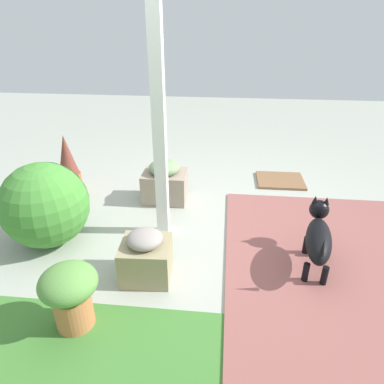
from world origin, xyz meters
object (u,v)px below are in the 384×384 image
stone_planter_mid (146,256)px  terracotta_pot_broad (70,292)px  round_shrub (45,205)px  porch_pillar (159,121)px  stone_planter_nearest (165,182)px  dog (318,236)px  terracotta_pot_spiky (68,165)px  doormat (280,180)px

stone_planter_mid → terracotta_pot_broad: size_ratio=0.89×
round_shrub → terracotta_pot_broad: size_ratio=1.62×
porch_pillar → stone_planter_nearest: bearing=-81.6°
stone_planter_mid → dog: dog is taller
round_shrub → stone_planter_mid: bearing=159.0°
terracotta_pot_broad → porch_pillar: bearing=-108.7°
porch_pillar → stone_planter_nearest: porch_pillar is taller
stone_planter_nearest → dog: 1.74m
stone_planter_mid → round_shrub: size_ratio=0.55×
round_shrub → terracotta_pot_broad: bearing=123.8°
terracotta_pot_spiky → doormat: terracotta_pot_spiky is taller
terracotta_pot_broad → stone_planter_nearest: bearing=-99.5°
round_shrub → terracotta_pot_spiky: bearing=-76.4°
round_shrub → terracotta_pot_broad: (-0.60, 0.90, -0.10)m
porch_pillar → stone_planter_mid: size_ratio=5.16×
stone_planter_nearest → doormat: bearing=-155.9°
round_shrub → terracotta_pot_spiky: (0.25, -1.02, -0.06)m
dog → round_shrub: bearing=-2.5°
stone_planter_mid → round_shrub: (0.98, -0.37, 0.19)m
stone_planter_nearest → dog: dog is taller
porch_pillar → round_shrub: 1.25m
porch_pillar → terracotta_pot_broad: bearing=71.3°
terracotta_pot_broad → dog: bearing=-155.2°
stone_planter_nearest → terracotta_pot_spiky: (1.15, -0.12, 0.11)m
round_shrub → dog: size_ratio=1.04×
terracotta_pot_spiky → doormat: 2.56m
round_shrub → dog: (-2.33, 0.10, -0.09)m
porch_pillar → round_shrub: size_ratio=2.84×
porch_pillar → terracotta_pot_broad: porch_pillar is taller
stone_planter_nearest → porch_pillar: bearing=98.4°
doormat → stone_planter_mid: bearing=55.8°
terracotta_pot_spiky → doormat: size_ratio=1.19×
stone_planter_nearest → terracotta_pot_spiky: 1.16m
terracotta_pot_broad → round_shrub: bearing=-56.2°
stone_planter_mid → porch_pillar: bearing=-91.8°
stone_planter_nearest → dog: size_ratio=0.65×
stone_planter_mid → dog: 1.38m
porch_pillar → doormat: size_ratio=3.78×
porch_pillar → doormat: porch_pillar is taller
round_shrub → doormat: size_ratio=1.33×
stone_planter_nearest → round_shrub: round_shrub is taller
stone_planter_nearest → terracotta_pot_broad: bearing=80.5°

